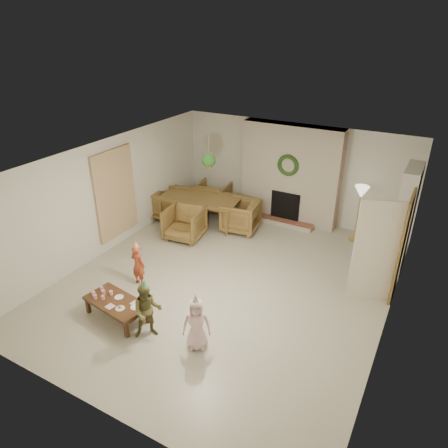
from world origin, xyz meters
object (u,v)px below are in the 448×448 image
Objects in this scene: dining_chair_near at (184,223)px; coffee_table_top at (116,302)px; dining_chair_left at (169,204)px; dining_table at (200,210)px; child_red at (138,265)px; dining_chair_right at (240,216)px; dining_chair_far at (213,197)px; child_plaid at (147,311)px; child_pink at (196,324)px.

dining_chair_near is 3.10m from coffee_table_top.
dining_table is at bearing -90.00° from dining_chair_left.
dining_chair_left reaches higher than dining_table.
child_red reaches higher than dining_chair_near.
dining_chair_left and dining_chair_right have the same top height.
dining_chair_near is at bearing 110.16° from coffee_table_top.
dining_chair_far is at bearing 108.77° from coffee_table_top.
dining_chair_right is at bearing 56.63° from child_plaid.
child_plaid reaches higher than dining_chair_near.
child_red is 2.17m from child_pink.
dining_chair_far is at bearing -78.43° from child_red.
child_plaid reaches higher than dining_table.
child_plaid is 1.09× the size of child_pink.
coffee_table_top is 1.25× the size of child_pink.
child_red reaches higher than dining_chair_far.
dining_table is 2.34× the size of dining_chair_right.
child_plaid is at bearing -1.83° from dining_chair_right.
dining_chair_right is at bearing -99.02° from child_red.
child_pink is (2.34, -3.85, 0.11)m from dining_table.
dining_table is 3.98m from coffee_table_top.
child_pink reaches higher than dining_chair_left.
child_red is (0.27, -2.03, 0.04)m from dining_chair_near.
coffee_table_top is at bearing 112.30° from child_red.
dining_chair_near is 0.93× the size of child_pink.
dining_chair_right is (1.96, 0.26, 0.00)m from dining_chair_left.
dining_table is at bearing 92.99° from child_pink.
child_plaid reaches higher than dining_chair_far.
dining_table is at bearing 109.31° from coffee_table_top.
child_pink reaches higher than dining_chair_far.
child_pink is at bearing -146.77° from dining_chair_left.
dining_table is at bearing -90.00° from dining_chair_right.
child_pink is at bearing 9.92° from dining_chair_right.
dining_chair_far is 5.14m from child_plaid.
dining_chair_left is at bearing 180.00° from dining_table.
child_red is at bearing -89.79° from dining_chair_near.
dining_chair_left is 0.93× the size of child_pink.
dining_chair_far is 0.75× the size of coffee_table_top.
child_plaid is (1.62, -4.88, 0.11)m from dining_chair_far.
dining_chair_far is 1.00× the size of dining_chair_right.
coffee_table_top is (0.72, -3.91, -0.03)m from dining_table.
dining_table is at bearing -78.39° from child_red.
coffee_table_top is 1.63m from child_pink.
dining_chair_far is at bearing 90.00° from dining_table.
dining_chair_right is at bearing 93.66° from coffee_table_top.
dining_chair_right is at bearing 38.66° from dining_chair_near.
dining_chair_near is at bearing -135.00° from dining_chair_left.
dining_chair_far is 3.81m from child_red.
child_plaid is at bearing 100.84° from dining_chair_far.
child_red is 0.94× the size of child_pink.
dining_chair_left is (-0.99, 0.76, 0.00)m from dining_chair_near.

